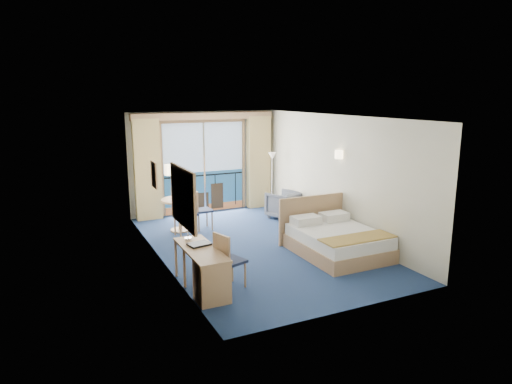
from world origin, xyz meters
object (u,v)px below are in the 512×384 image
(bed, at_px, (336,240))
(armchair, at_px, (284,205))
(nightstand, at_px, (325,222))
(table_chair_b, at_px, (184,209))
(round_table, at_px, (180,207))
(desk_chair, at_px, (227,258))
(desk, at_px, (209,275))
(table_chair_a, at_px, (199,207))
(floor_lamp, at_px, (272,167))

(bed, xyz_separation_m, armchair, (0.39, 2.82, 0.06))
(nightstand, distance_m, table_chair_b, 3.22)
(round_table, relative_size, table_chair_b, 0.77)
(desk_chair, bearing_deg, armchair, -58.29)
(desk, distance_m, round_table, 3.79)
(nightstand, distance_m, armchair, 1.70)
(armchair, distance_m, table_chair_a, 2.33)
(bed, height_order, floor_lamp, floor_lamp)
(round_table, distance_m, table_chair_b, 0.37)
(table_chair_b, bearing_deg, table_chair_a, 26.07)
(bed, distance_m, desk_chair, 2.68)
(round_table, height_order, table_chair_b, table_chair_b)
(bed, height_order, desk_chair, bed)
(table_chair_a, bearing_deg, round_table, 72.31)
(bed, height_order, desk, bed)
(table_chair_a, bearing_deg, armchair, -90.49)
(floor_lamp, bearing_deg, round_table, -166.40)
(desk, bearing_deg, round_table, 80.67)
(table_chair_a, height_order, table_chair_b, table_chair_b)
(bed, bearing_deg, table_chair_b, 133.51)
(bed, bearing_deg, floor_lamp, 83.69)
(bed, xyz_separation_m, table_chair_b, (-2.38, 2.50, 0.33))
(armchair, bearing_deg, nightstand, 71.98)
(armchair, distance_m, round_table, 2.76)
(round_table, bearing_deg, nightstand, -31.23)
(desk_chair, distance_m, table_chair_b, 3.14)
(bed, bearing_deg, round_table, 129.42)
(table_chair_b, bearing_deg, desk, -103.30)
(round_table, bearing_deg, desk, -99.33)
(desk, relative_size, table_chair_b, 1.36)
(nightstand, xyz_separation_m, floor_lamp, (-0.12, 2.41, 0.93))
(floor_lamp, bearing_deg, table_chair_b, -159.45)
(round_table, xyz_separation_m, table_chair_b, (-0.01, -0.37, 0.04))
(desk, xyz_separation_m, round_table, (0.61, 3.73, 0.19))
(desk, height_order, round_table, round_table)
(armchair, relative_size, desk, 0.52)
(armchair, relative_size, floor_lamp, 0.47)
(nightstand, xyz_separation_m, round_table, (-2.88, 1.74, 0.28))
(table_chair_b, bearing_deg, bed, -49.68)
(bed, distance_m, nightstand, 1.24)
(bed, relative_size, nightstand, 3.24)
(desk, relative_size, desk_chair, 1.56)
(armchair, relative_size, desk_chair, 0.80)
(nightstand, xyz_separation_m, desk, (-3.49, -1.99, 0.09))
(desk_chair, distance_m, round_table, 3.51)
(floor_lamp, distance_m, table_chair_b, 3.02)
(armchair, xyz_separation_m, table_chair_a, (-2.32, -0.07, 0.19))
(desk_chair, bearing_deg, floor_lamp, -53.08)
(nightstand, xyz_separation_m, desk_chair, (-3.10, -1.76, 0.24))
(nightstand, bearing_deg, table_chair_a, 146.38)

